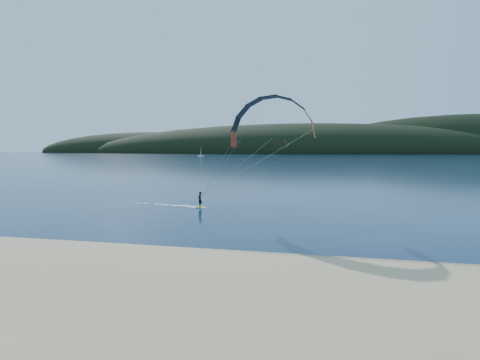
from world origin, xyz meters
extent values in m
plane|color=#071A3A|center=(0.00, 0.00, 0.00)|extent=(1800.00, 1800.00, 0.00)
cube|color=#987F58|center=(0.00, 4.50, 0.05)|extent=(220.00, 2.50, 0.10)
ellipsoid|color=black|center=(-50.00, 720.00, 0.00)|extent=(840.00, 280.00, 110.00)
ellipsoid|color=black|center=(260.00, 760.00, 0.00)|extent=(600.00, 240.00, 140.00)
ellipsoid|color=black|center=(-380.00, 780.00, 0.00)|extent=(520.00, 220.00, 90.00)
cube|color=#C99117|center=(-6.44, 26.56, 0.06)|extent=(0.65, 1.64, 0.09)
imported|color=black|center=(-6.44, 26.56, 1.07)|extent=(0.53, 0.76, 1.97)
cylinder|color=gray|center=(-1.14, 24.08, 5.15)|extent=(0.02, 0.02, 13.11)
cube|color=#C99117|center=(-22.51, 211.68, 0.05)|extent=(1.19, 1.48, 0.08)
imported|color=black|center=(-22.51, 211.68, 0.98)|extent=(1.05, 1.11, 1.80)
cylinder|color=gray|center=(-20.12, 208.22, 5.54)|extent=(0.02, 0.02, 11.35)
cube|color=white|center=(-131.78, 399.45, 0.43)|extent=(7.21, 3.99, 1.20)
cylinder|color=white|center=(-131.78, 399.45, 5.15)|extent=(0.17, 0.17, 9.44)
cube|color=white|center=(-131.74, 400.66, 5.15)|extent=(0.65, 2.16, 6.87)
cube|color=white|center=(-131.74, 398.08, 3.43)|extent=(0.51, 1.67, 4.29)
camera|label=1|loc=(10.16, -22.21, 7.57)|focal=29.54mm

